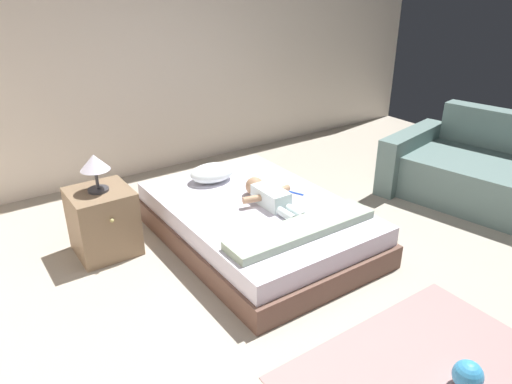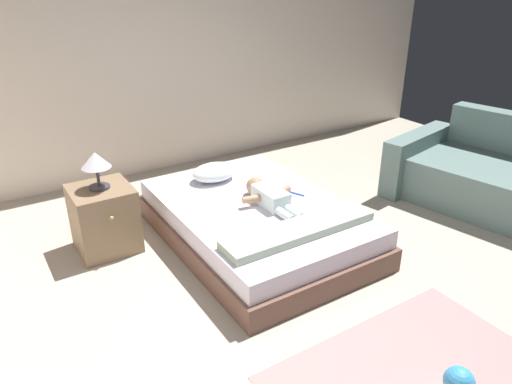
{
  "view_description": "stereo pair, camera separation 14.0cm",
  "coord_description": "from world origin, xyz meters",
  "px_view_note": "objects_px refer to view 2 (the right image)",
  "views": [
    {
      "loc": [
        -1.81,
        -1.85,
        2.06
      ],
      "look_at": [
        0.17,
        1.01,
        0.44
      ],
      "focal_mm": 33.55,
      "sensor_mm": 36.0,
      "label": 1
    },
    {
      "loc": [
        -1.69,
        -1.93,
        2.06
      ],
      "look_at": [
        0.17,
        1.01,
        0.44
      ],
      "focal_mm": 33.55,
      "sensor_mm": 36.0,
      "label": 2
    }
  ],
  "objects_px": {
    "lamp": "(96,162)",
    "bed": "(256,222)",
    "nightstand": "(104,219)",
    "toy_ball": "(459,382)",
    "toothbrush": "(295,193)",
    "pillow": "(214,172)",
    "baby": "(268,196)",
    "couch": "(506,181)"
  },
  "relations": [
    {
      "from": "couch",
      "to": "lamp",
      "type": "distance_m",
      "value": 3.65
    },
    {
      "from": "pillow",
      "to": "toothbrush",
      "type": "height_order",
      "value": "pillow"
    },
    {
      "from": "pillow",
      "to": "baby",
      "type": "xyz_separation_m",
      "value": [
        0.15,
        -0.65,
        -0.01
      ]
    },
    {
      "from": "toy_ball",
      "to": "couch",
      "type": "bearing_deg",
      "value": 28.15
    },
    {
      "from": "baby",
      "to": "pillow",
      "type": "bearing_deg",
      "value": 103.03
    },
    {
      "from": "toothbrush",
      "to": "baby",
      "type": "bearing_deg",
      "value": -174.54
    },
    {
      "from": "baby",
      "to": "toy_ball",
      "type": "xyz_separation_m",
      "value": [
        -0.04,
        -1.89,
        -0.32
      ]
    },
    {
      "from": "bed",
      "to": "baby",
      "type": "bearing_deg",
      "value": -31.88
    },
    {
      "from": "toothbrush",
      "to": "lamp",
      "type": "distance_m",
      "value": 1.61
    },
    {
      "from": "nightstand",
      "to": "toy_ball",
      "type": "distance_m",
      "value": 2.73
    },
    {
      "from": "baby",
      "to": "nightstand",
      "type": "height_order",
      "value": "nightstand"
    },
    {
      "from": "bed",
      "to": "nightstand",
      "type": "distance_m",
      "value": 1.22
    },
    {
      "from": "toothbrush",
      "to": "toy_ball",
      "type": "xyz_separation_m",
      "value": [
        -0.33,
        -1.91,
        -0.26
      ]
    },
    {
      "from": "baby",
      "to": "nightstand",
      "type": "distance_m",
      "value": 1.32
    },
    {
      "from": "pillow",
      "to": "couch",
      "type": "relative_size",
      "value": 0.2
    },
    {
      "from": "bed",
      "to": "toy_ball",
      "type": "distance_m",
      "value": 1.94
    },
    {
      "from": "bed",
      "to": "couch",
      "type": "xyz_separation_m",
      "value": [
        2.3,
        -0.73,
        0.11
      ]
    },
    {
      "from": "bed",
      "to": "pillow",
      "type": "distance_m",
      "value": 0.65
    },
    {
      "from": "pillow",
      "to": "lamp",
      "type": "relative_size",
      "value": 1.38
    },
    {
      "from": "lamp",
      "to": "bed",
      "type": "bearing_deg",
      "value": -26.48
    },
    {
      "from": "bed",
      "to": "nightstand",
      "type": "xyz_separation_m",
      "value": [
        -1.09,
        0.54,
        0.1
      ]
    },
    {
      "from": "couch",
      "to": "lamp",
      "type": "xyz_separation_m",
      "value": [
        -3.39,
        1.27,
        0.47
      ]
    },
    {
      "from": "pillow",
      "to": "toothbrush",
      "type": "bearing_deg",
      "value": -54.87
    },
    {
      "from": "baby",
      "to": "toy_ball",
      "type": "distance_m",
      "value": 1.91
    },
    {
      "from": "toothbrush",
      "to": "nightstand",
      "type": "height_order",
      "value": "nightstand"
    },
    {
      "from": "pillow",
      "to": "nightstand",
      "type": "xyz_separation_m",
      "value": [
        -1.02,
        -0.06,
        -0.15
      ]
    },
    {
      "from": "pillow",
      "to": "couch",
      "type": "xyz_separation_m",
      "value": [
        2.37,
        -1.33,
        -0.14
      ]
    },
    {
      "from": "baby",
      "to": "toy_ball",
      "type": "height_order",
      "value": "baby"
    },
    {
      "from": "lamp",
      "to": "baby",
      "type": "bearing_deg",
      "value": -26.89
    },
    {
      "from": "nightstand",
      "to": "lamp",
      "type": "relative_size",
      "value": 1.81
    },
    {
      "from": "toothbrush",
      "to": "lamp",
      "type": "xyz_separation_m",
      "value": [
        -1.46,
        0.57,
        0.4
      ]
    },
    {
      "from": "toy_ball",
      "to": "lamp",
      "type": "bearing_deg",
      "value": 114.44
    },
    {
      "from": "toothbrush",
      "to": "bed",
      "type": "bearing_deg",
      "value": 176.16
    },
    {
      "from": "bed",
      "to": "lamp",
      "type": "bearing_deg",
      "value": 153.52
    },
    {
      "from": "bed",
      "to": "lamp",
      "type": "relative_size",
      "value": 6.62
    },
    {
      "from": "baby",
      "to": "nightstand",
      "type": "bearing_deg",
      "value": 153.11
    },
    {
      "from": "pillow",
      "to": "couch",
      "type": "bearing_deg",
      "value": -29.33
    },
    {
      "from": "couch",
      "to": "toy_ball",
      "type": "relative_size",
      "value": 12.58
    },
    {
      "from": "toothbrush",
      "to": "toy_ball",
      "type": "bearing_deg",
      "value": -99.82
    },
    {
      "from": "bed",
      "to": "toothbrush",
      "type": "bearing_deg",
      "value": -3.84
    },
    {
      "from": "nightstand",
      "to": "toothbrush",
      "type": "bearing_deg",
      "value": -21.21
    },
    {
      "from": "pillow",
      "to": "nightstand",
      "type": "distance_m",
      "value": 1.03
    }
  ]
}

